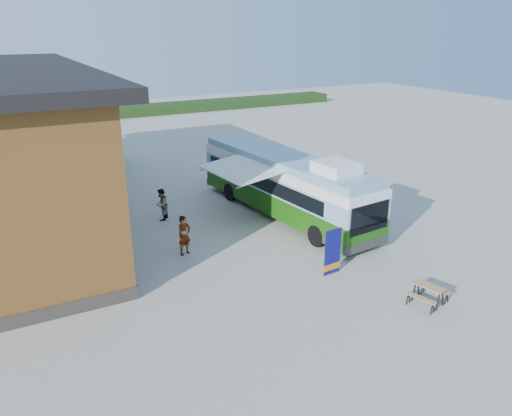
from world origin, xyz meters
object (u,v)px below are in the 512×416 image
banner (332,256)px  person_b (161,205)px  bus (285,183)px  picnic_table (429,290)px  person_a (184,235)px  slurry_tanker (103,146)px

banner → person_b: banner is taller
bus → picnic_table: bus is taller
banner → person_a: size_ratio=1.09×
banner → bus: bearing=69.2°
banner → picnic_table: banner is taller
picnic_table → slurry_tanker: (-5.90, 24.90, 0.68)m
banner → picnic_table: size_ratio=1.28×
bus → picnic_table: bearing=-96.2°
person_a → picnic_table: bearing=-70.5°
banner → slurry_tanker: 21.89m
bus → slurry_tanker: size_ratio=2.12×
banner → slurry_tanker: bearing=95.2°
picnic_table → person_a: (-6.15, 7.88, 0.34)m
bus → person_b: bearing=152.1°
slurry_tanker → bus: bearing=-69.2°
slurry_tanker → person_a: bearing=-91.6°
banner → person_b: bearing=109.1°
picnic_table → slurry_tanker: 25.60m
person_b → slurry_tanker: size_ratio=0.29×
picnic_table → person_a: bearing=112.4°
bus → person_a: bearing=-168.2°
picnic_table → person_b: person_b is taller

